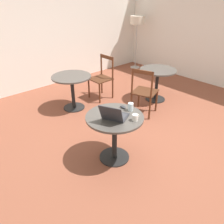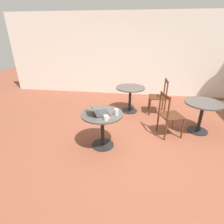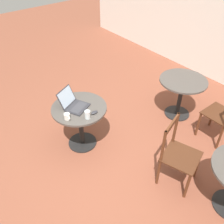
{
  "view_description": "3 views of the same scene",
  "coord_description": "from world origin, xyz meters",
  "px_view_note": "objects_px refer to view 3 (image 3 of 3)",
  "views": [
    {
      "loc": [
        -2.45,
        -1.95,
        2.18
      ],
      "look_at": [
        -0.57,
        0.12,
        0.63
      ],
      "focal_mm": 35.0,
      "sensor_mm": 36.0,
      "label": 1
    },
    {
      "loc": [
        -0.13,
        -2.97,
        2.1
      ],
      "look_at": [
        -0.57,
        0.2,
        0.62
      ],
      "focal_mm": 28.0,
      "sensor_mm": 36.0,
      "label": 2
    },
    {
      "loc": [
        1.76,
        -1.46,
        2.87
      ],
      "look_at": [
        -0.52,
        0.34,
        0.54
      ],
      "focal_mm": 40.0,
      "sensor_mm": 36.0,
      "label": 3
    }
  ],
  "objects_px": {
    "cafe_table_near": "(80,116)",
    "drinking_glass": "(88,115)",
    "chair_far_right": "(223,115)",
    "mug": "(67,116)",
    "chair_mid_left": "(178,155)",
    "mouse": "(94,113)",
    "cafe_table_far": "(182,88)",
    "laptop": "(74,104)"
  },
  "relations": [
    {
      "from": "chair_mid_left",
      "to": "chair_far_right",
      "type": "relative_size",
      "value": 1.0
    },
    {
      "from": "chair_far_right",
      "to": "laptop",
      "type": "xyz_separation_m",
      "value": [
        -1.29,
        -1.8,
        0.29
      ]
    },
    {
      "from": "mouse",
      "to": "mug",
      "type": "relative_size",
      "value": 0.87
    },
    {
      "from": "mouse",
      "to": "cafe_table_near",
      "type": "bearing_deg",
      "value": -160.6
    },
    {
      "from": "mouse",
      "to": "mug",
      "type": "xyz_separation_m",
      "value": [
        -0.13,
        -0.35,
        0.03
      ]
    },
    {
      "from": "cafe_table_near",
      "to": "mouse",
      "type": "relative_size",
      "value": 7.89
    },
    {
      "from": "chair_mid_left",
      "to": "chair_far_right",
      "type": "xyz_separation_m",
      "value": [
        -0.09,
        1.15,
        0.0
      ]
    },
    {
      "from": "cafe_table_far",
      "to": "chair_mid_left",
      "type": "height_order",
      "value": "chair_mid_left"
    },
    {
      "from": "cafe_table_far",
      "to": "mug",
      "type": "bearing_deg",
      "value": -99.24
    },
    {
      "from": "cafe_table_near",
      "to": "chair_far_right",
      "type": "distance_m",
      "value": 2.15
    },
    {
      "from": "cafe_table_near",
      "to": "drinking_glass",
      "type": "xyz_separation_m",
      "value": [
        0.27,
        -0.03,
        0.22
      ]
    },
    {
      "from": "chair_far_right",
      "to": "cafe_table_near",
      "type": "bearing_deg",
      "value": -125.32
    },
    {
      "from": "mouse",
      "to": "drinking_glass",
      "type": "relative_size",
      "value": 0.87
    },
    {
      "from": "chair_far_right",
      "to": "mug",
      "type": "relative_size",
      "value": 8.29
    },
    {
      "from": "laptop",
      "to": "mouse",
      "type": "bearing_deg",
      "value": 24.38
    },
    {
      "from": "mug",
      "to": "mouse",
      "type": "bearing_deg",
      "value": 69.94
    },
    {
      "from": "mouse",
      "to": "mug",
      "type": "distance_m",
      "value": 0.37
    },
    {
      "from": "cafe_table_far",
      "to": "mouse",
      "type": "distance_m",
      "value": 1.68
    },
    {
      "from": "laptop",
      "to": "chair_far_right",
      "type": "bearing_deg",
      "value": 54.36
    },
    {
      "from": "drinking_glass",
      "to": "cafe_table_far",
      "type": "bearing_deg",
      "value": 84.34
    },
    {
      "from": "chair_mid_left",
      "to": "laptop",
      "type": "height_order",
      "value": "laptop"
    },
    {
      "from": "laptop",
      "to": "mouse",
      "type": "xyz_separation_m",
      "value": [
        0.3,
        0.13,
        -0.03
      ]
    },
    {
      "from": "mouse",
      "to": "drinking_glass",
      "type": "distance_m",
      "value": 0.13
    },
    {
      "from": "chair_far_right",
      "to": "mug",
      "type": "distance_m",
      "value": 2.32
    },
    {
      "from": "cafe_table_near",
      "to": "drinking_glass",
      "type": "distance_m",
      "value": 0.35
    },
    {
      "from": "chair_far_right",
      "to": "mouse",
      "type": "relative_size",
      "value": 9.54
    },
    {
      "from": "chair_mid_left",
      "to": "laptop",
      "type": "relative_size",
      "value": 2.13
    },
    {
      "from": "mug",
      "to": "drinking_glass",
      "type": "distance_m",
      "value": 0.27
    },
    {
      "from": "chair_mid_left",
      "to": "drinking_glass",
      "type": "bearing_deg",
      "value": -149.19
    },
    {
      "from": "laptop",
      "to": "mug",
      "type": "distance_m",
      "value": 0.27
    },
    {
      "from": "cafe_table_far",
      "to": "drinking_glass",
      "type": "relative_size",
      "value": 6.87
    },
    {
      "from": "chair_mid_left",
      "to": "chair_far_right",
      "type": "height_order",
      "value": "same"
    },
    {
      "from": "cafe_table_far",
      "to": "laptop",
      "type": "bearing_deg",
      "value": -105.46
    },
    {
      "from": "chair_mid_left",
      "to": "laptop",
      "type": "bearing_deg",
      "value": -154.94
    },
    {
      "from": "chair_mid_left",
      "to": "chair_far_right",
      "type": "bearing_deg",
      "value": 94.63
    },
    {
      "from": "mouse",
      "to": "mug",
      "type": "bearing_deg",
      "value": -110.06
    },
    {
      "from": "drinking_glass",
      "to": "chair_far_right",
      "type": "bearing_deg",
      "value": 61.5
    },
    {
      "from": "mouse",
      "to": "cafe_table_far",
      "type": "bearing_deg",
      "value": 83.12
    },
    {
      "from": "chair_mid_left",
      "to": "mug",
      "type": "bearing_deg",
      "value": -144.72
    },
    {
      "from": "cafe_table_near",
      "to": "laptop",
      "type": "height_order",
      "value": "laptop"
    },
    {
      "from": "cafe_table_far",
      "to": "laptop",
      "type": "height_order",
      "value": "laptop"
    },
    {
      "from": "cafe_table_far",
      "to": "drinking_glass",
      "type": "bearing_deg",
      "value": -95.66
    }
  ]
}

